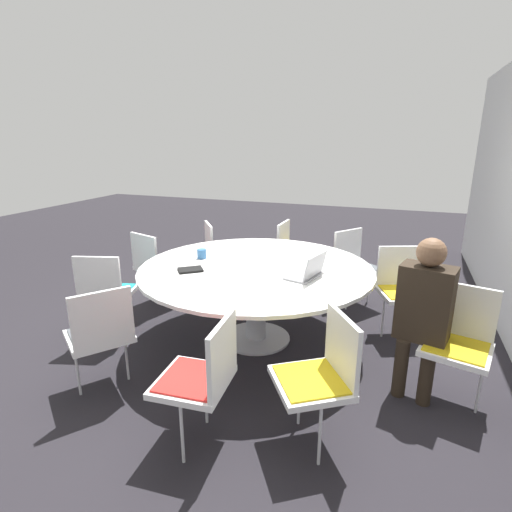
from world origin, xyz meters
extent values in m
plane|color=black|center=(0.00, 0.00, 0.00)|extent=(16.00, 16.00, 0.00)
cylinder|color=#B7B7BC|center=(0.00, 0.00, 0.01)|extent=(0.65, 0.65, 0.02)
cylinder|color=#B7B7BC|center=(0.00, 0.00, 0.36)|extent=(0.19, 0.19, 0.68)
cylinder|color=white|center=(0.00, 0.00, 0.72)|extent=(2.12, 2.12, 0.03)
cube|color=white|center=(0.43, 1.65, 0.44)|extent=(0.52, 0.53, 0.04)
cube|color=gold|center=(0.43, 1.65, 0.46)|extent=(0.46, 0.47, 0.01)
cube|color=white|center=(0.24, 1.70, 0.66)|extent=(0.14, 0.41, 0.40)
cylinder|color=silver|center=(0.48, 1.82, 0.21)|extent=(0.02, 0.02, 0.42)
cylinder|color=silver|center=(0.39, 1.47, 0.21)|extent=(0.02, 0.02, 0.42)
cube|color=white|center=(-0.53, 1.30, 0.44)|extent=(0.56, 0.57, 0.04)
cube|color=gold|center=(-0.53, 1.30, 0.46)|extent=(0.49, 0.50, 0.01)
cube|color=white|center=(-0.71, 1.22, 0.66)|extent=(0.19, 0.40, 0.40)
cylinder|color=silver|center=(-0.60, 1.47, 0.21)|extent=(0.02, 0.02, 0.42)
cylinder|color=silver|center=(-0.46, 1.13, 0.21)|extent=(0.02, 0.02, 0.42)
cube|color=white|center=(-1.14, 0.82, 0.44)|extent=(0.60, 0.60, 0.04)
cube|color=#4C5156|center=(-1.14, 0.82, 0.46)|extent=(0.53, 0.53, 0.01)
cube|color=white|center=(-1.25, 0.66, 0.66)|extent=(0.36, 0.27, 0.40)
cylinder|color=silver|center=(-1.28, 0.92, 0.21)|extent=(0.02, 0.02, 0.42)
cylinder|color=silver|center=(-0.99, 0.71, 0.21)|extent=(0.02, 0.02, 0.42)
cube|color=white|center=(-1.40, 0.04, 0.44)|extent=(0.45, 0.43, 0.04)
cube|color=gold|center=(-1.40, 0.04, 0.46)|extent=(0.40, 0.38, 0.01)
cube|color=white|center=(-1.41, -0.15, 0.66)|extent=(0.42, 0.04, 0.40)
cylinder|color=silver|center=(-1.58, 0.05, 0.21)|extent=(0.02, 0.02, 0.42)
cylinder|color=silver|center=(-1.22, 0.04, 0.21)|extent=(0.02, 0.02, 0.42)
cube|color=white|center=(-1.13, -0.83, 0.44)|extent=(0.60, 0.60, 0.04)
cube|color=olive|center=(-1.13, -0.83, 0.46)|extent=(0.53, 0.53, 0.01)
cube|color=white|center=(-1.01, -0.99, 0.66)|extent=(0.35, 0.27, 0.40)
cylinder|color=silver|center=(-1.28, -0.94, 0.21)|extent=(0.02, 0.02, 0.42)
cylinder|color=silver|center=(-0.98, -0.72, 0.21)|extent=(0.02, 0.02, 0.42)
cube|color=white|center=(-0.44, -1.33, 0.44)|extent=(0.54, 0.55, 0.04)
cube|color=red|center=(-0.44, -1.33, 0.46)|extent=(0.47, 0.48, 0.01)
cube|color=white|center=(-0.26, -1.39, 0.66)|extent=(0.16, 0.41, 0.40)
cylinder|color=silver|center=(-0.50, -1.50, 0.21)|extent=(0.02, 0.02, 0.42)
cylinder|color=silver|center=(-0.38, -1.16, 0.21)|extent=(0.02, 0.02, 0.42)
cube|color=white|center=(0.40, -1.34, 0.44)|extent=(0.53, 0.54, 0.04)
cube|color=teal|center=(0.40, -1.34, 0.46)|extent=(0.46, 0.48, 0.01)
cube|color=white|center=(0.59, -1.29, 0.66)|extent=(0.15, 0.41, 0.40)
cylinder|color=silver|center=(0.45, -1.52, 0.21)|extent=(0.02, 0.02, 0.42)
cylinder|color=silver|center=(0.35, -1.17, 0.21)|extent=(0.02, 0.02, 0.42)
cube|color=white|center=(1.13, -0.83, 0.44)|extent=(0.60, 0.60, 0.04)
cube|color=#4C5156|center=(1.13, -0.83, 0.46)|extent=(0.53, 0.53, 0.01)
cube|color=white|center=(1.24, -0.68, 0.66)|extent=(0.35, 0.27, 0.40)
cylinder|color=silver|center=(1.27, -0.94, 0.21)|extent=(0.02, 0.02, 0.42)
cylinder|color=silver|center=(0.98, -0.73, 0.21)|extent=(0.02, 0.02, 0.42)
cube|color=white|center=(1.40, 0.11, 0.44)|extent=(0.47, 0.45, 0.04)
cube|color=red|center=(1.40, 0.11, 0.46)|extent=(0.41, 0.40, 0.01)
cube|color=white|center=(1.38, 0.30, 0.66)|extent=(0.42, 0.06, 0.40)
cylinder|color=silver|center=(1.58, 0.12, 0.21)|extent=(0.02, 0.02, 0.42)
cylinder|color=silver|center=(1.22, 0.09, 0.21)|extent=(0.02, 0.02, 0.42)
cube|color=white|center=(1.17, 0.78, 0.44)|extent=(0.60, 0.59, 0.04)
cube|color=gold|center=(1.17, 0.78, 0.46)|extent=(0.53, 0.52, 0.01)
cube|color=white|center=(1.06, 0.94, 0.66)|extent=(0.36, 0.26, 0.40)
cylinder|color=silver|center=(1.32, 0.88, 0.21)|extent=(0.02, 0.02, 0.42)
cylinder|color=silver|center=(1.02, 0.68, 0.21)|extent=(0.02, 0.02, 0.42)
cylinder|color=#2D2319|center=(0.49, 1.48, 0.23)|extent=(0.10, 0.10, 0.46)
cylinder|color=#2D2319|center=(0.45, 1.30, 0.23)|extent=(0.10, 0.10, 0.46)
cube|color=#2D2319|center=(0.37, 1.41, 0.73)|extent=(0.30, 0.40, 0.55)
sphere|color=brown|center=(0.37, 1.41, 1.11)|extent=(0.20, 0.20, 0.20)
cube|color=#99999E|center=(0.13, 0.48, 0.74)|extent=(0.38, 0.29, 0.02)
cube|color=#99999E|center=(0.15, 0.57, 0.85)|extent=(0.33, 0.13, 0.20)
cube|color=black|center=(0.15, 0.57, 0.85)|extent=(0.30, 0.11, 0.17)
cube|color=black|center=(0.31, -0.50, 0.74)|extent=(0.25, 0.26, 0.02)
cylinder|color=#33669E|center=(-0.06, -0.58, 0.78)|extent=(0.09, 0.09, 0.09)
cube|color=#513319|center=(-1.46, 0.35, 0.14)|extent=(0.36, 0.16, 0.28)
camera|label=1|loc=(3.24, 1.19, 1.86)|focal=28.00mm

